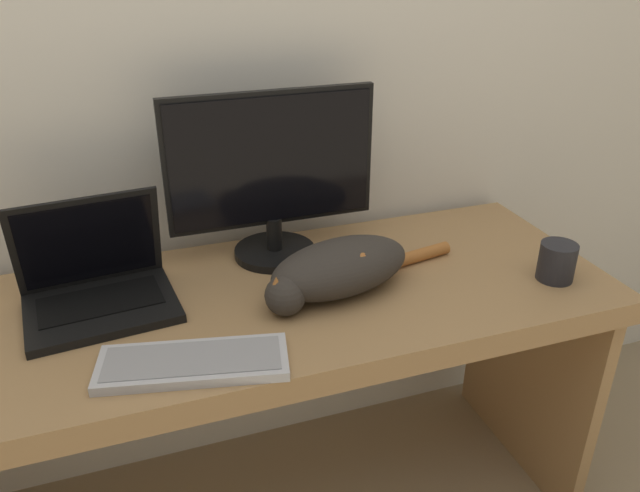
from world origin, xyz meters
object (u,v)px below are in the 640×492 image
at_px(laptop, 97,287).
at_px(external_keyboard, 193,363).
at_px(monitor, 272,176).
at_px(coffee_mug, 557,262).
at_px(cat, 338,268).

relative_size(laptop, external_keyboard, 0.89).
bearing_deg(monitor, coffee_mug, -29.40).
distance_m(monitor, laptop, 0.48).
height_order(monitor, laptop, monitor).
bearing_deg(monitor, cat, -68.68).
height_order(monitor, external_keyboard, monitor).
height_order(cat, coffee_mug, cat).
bearing_deg(monitor, external_keyboard, -124.05).
xyz_separation_m(external_keyboard, cat, (0.36, 0.17, 0.05)).
bearing_deg(cat, external_keyboard, -165.17).
relative_size(external_keyboard, coffee_mug, 4.12).
bearing_deg(monitor, laptop, -165.37).
distance_m(monitor, external_keyboard, 0.53).
bearing_deg(coffee_mug, monitor, 150.60).
xyz_separation_m(monitor, external_keyboard, (-0.27, -0.40, -0.21)).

